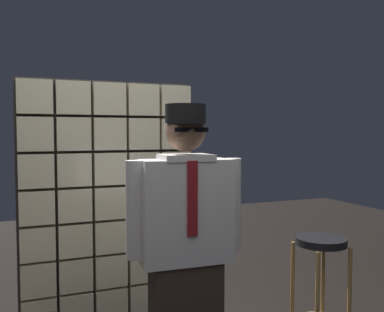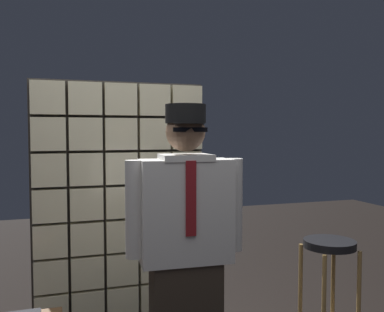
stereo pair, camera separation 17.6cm
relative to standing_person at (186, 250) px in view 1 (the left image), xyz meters
name	(u,v)px [view 1 (the left image)]	position (x,y,z in m)	size (l,w,h in m)	color
glass_block_wall	(110,203)	(-0.18, 1.22, 0.08)	(1.42, 0.10, 1.98)	beige
standing_person	(186,250)	(0.00, 0.00, 0.00)	(0.68, 0.29, 1.69)	#382D23
bar_stool	(321,268)	(1.03, 0.11, -0.27)	(0.34, 0.34, 0.83)	black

